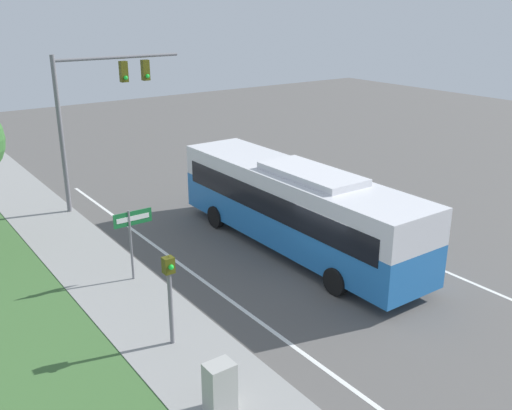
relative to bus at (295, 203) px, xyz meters
The scene contains 10 objects.
ground_plane 3.36m from the bus, 101.99° to the right, with size 80.00×80.00×0.00m, color #565451.
sidewalk 7.54m from the bus, 157.79° to the right, with size 2.80×80.00×0.12m.
grass_verge 10.51m from the bus, 164.49° to the right, with size 3.60×80.00×0.10m.
lane_divider_near 5.34m from the bus, 146.51° to the right, with size 0.14×30.00×0.01m.
lane_divider_far 4.47m from the bus, 42.62° to the right, with size 0.14×30.00×0.01m.
bus is the anchor object (origin of this frame).
signal_gantry 10.08m from the bus, 114.45° to the left, with size 5.75×0.41×6.84m.
pedestrian_signal 7.54m from the bus, 155.09° to the right, with size 0.28×0.34×2.65m.
street_sign 6.11m from the bus, behind, with size 1.32×0.08×2.53m.
utility_cabinet 9.61m from the bus, 139.35° to the right, with size 0.65×0.50×1.21m.
Camera 1 is at (-12.18, -12.51, 8.77)m, focal length 40.00 mm.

